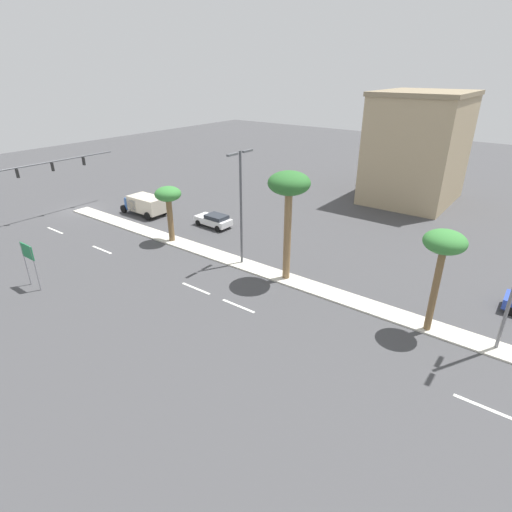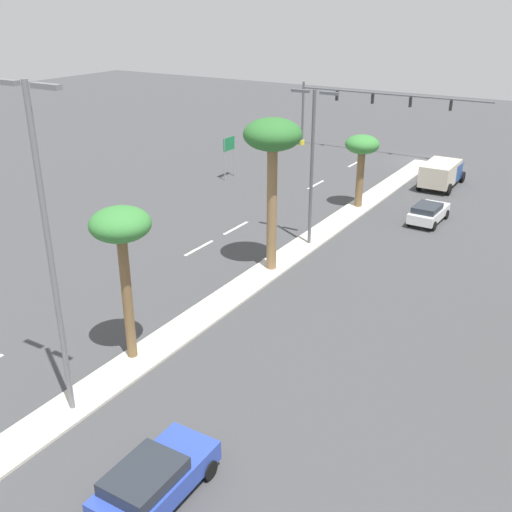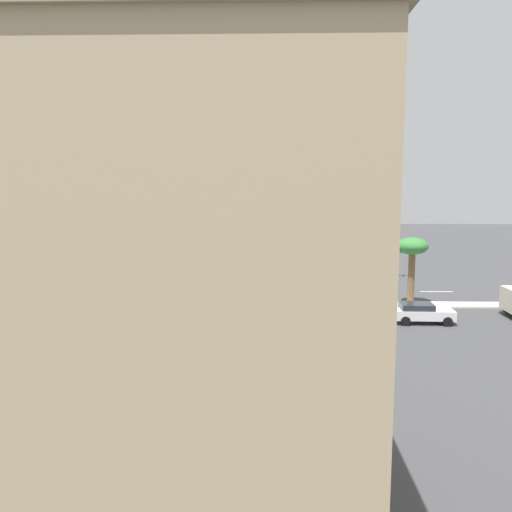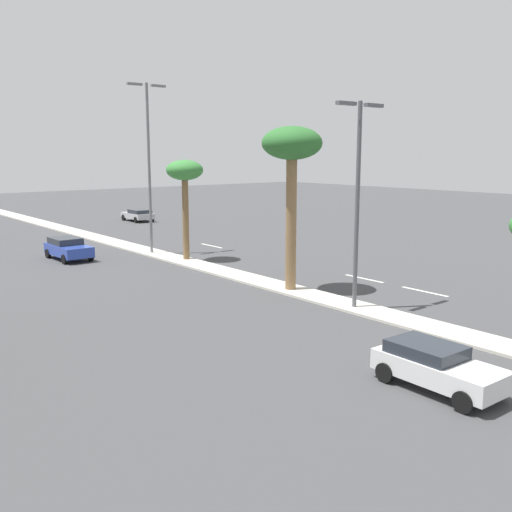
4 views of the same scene
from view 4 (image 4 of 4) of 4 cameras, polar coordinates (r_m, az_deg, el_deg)
The scene contains 12 objects.
ground_plane at distance 37.12m, azimuth -5.55°, elevation -1.02°, with size 160.00×160.00×0.00m, color #424244.
median_curb at distance 46.18m, azimuth -12.82°, elevation 1.04°, with size 1.80×95.27×0.12m, color beige.
lane_stripe_far at distance 31.47m, azimuth 16.29°, elevation -3.38°, with size 0.20×2.80×0.01m, color silver.
lane_stripe_near at distance 33.89m, azimuth 10.61°, elevation -2.20°, with size 0.20×2.80×0.01m, color silver.
lane_stripe_right at distance 45.24m, azimuth -4.42°, elevation 1.01°, with size 0.20×2.80×0.01m, color silver.
palm_tree_center at distance 29.55m, azimuth 3.55°, elevation 10.14°, with size 3.06×3.06×8.35m.
palm_tree_outboard at distance 38.53m, azimuth -7.04°, elevation 7.89°, with size 2.43×2.43×6.59m.
street_lamp_outboard at distance 26.40m, azimuth 10.00°, elevation 6.59°, with size 2.90×0.24×9.25m.
street_lamp_mid at distance 41.53m, azimuth -10.52°, elevation 9.57°, with size 2.90×0.24×11.74m.
sedan_silver_outboard at distance 62.78m, azimuth -11.53°, elevation 4.01°, with size 2.12×4.10×1.27m.
sedan_white_far at distance 18.74m, azimuth 17.34°, elevation -10.29°, with size 1.93×3.99×1.35m.
sedan_blue_near at distance 41.30m, azimuth -18.04°, elevation 0.75°, with size 2.06×4.18×1.45m.
Camera 4 is at (-20.03, 6.62, 7.11)m, focal length 40.59 mm.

